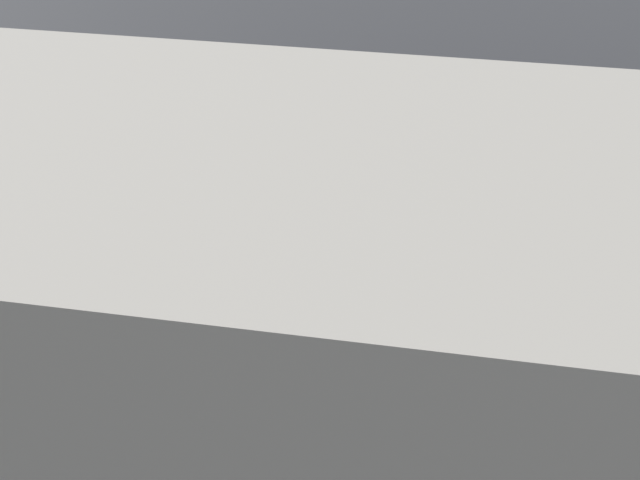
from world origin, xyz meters
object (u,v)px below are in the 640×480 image
moving_hatchback (402,191)px  fire_hydrant (174,310)px  sign_post (189,298)px  pedestrian (128,282)px

moving_hatchback → fire_hydrant: size_ratio=5.23×
moving_hatchback → sign_post: 4.90m
moving_hatchback → sign_post: (2.34, 4.27, 0.55)m
sign_post → pedestrian: bearing=-43.4°
moving_hatchback → fire_hydrant: (3.06, 3.07, -0.63)m
pedestrian → sign_post: sign_post is taller
fire_hydrant → pedestrian: bearing=-13.9°
pedestrian → sign_post: 2.20m
fire_hydrant → moving_hatchback: bearing=-134.8°
pedestrian → sign_post: size_ratio=0.51×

